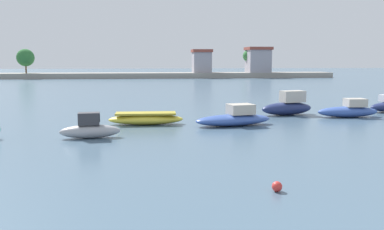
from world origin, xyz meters
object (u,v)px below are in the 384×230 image
object	(u,v)px
moored_boat_3	(90,129)
moored_boat_6	(288,106)
moored_boat_4	(146,119)
mooring_buoy_1	(277,187)
moored_boat_7	(349,110)
moored_boat_5	(235,118)

from	to	relation	value
moored_boat_3	moored_boat_6	size ratio (longest dim) A/B	0.74
moored_boat_6	moored_boat_4	bearing A→B (deg)	-174.95
moored_boat_6	mooring_buoy_1	size ratio (longest dim) A/B	13.16
moored_boat_4	moored_boat_6	distance (m)	12.09
moored_boat_3	mooring_buoy_1	distance (m)	13.07
moored_boat_6	mooring_buoy_1	distance (m)	20.37
moored_boat_4	moored_boat_7	distance (m)	15.91
moored_boat_7	moored_boat_5	bearing A→B (deg)	-160.88
moored_boat_5	moored_boat_7	bearing A→B (deg)	5.97
moored_boat_7	moored_boat_6	bearing A→B (deg)	159.17
moored_boat_3	moored_boat_7	bearing A→B (deg)	13.95
moored_boat_4	moored_boat_7	xyz separation A→B (m)	(15.78, 2.04, 0.13)
moored_boat_3	moored_boat_5	bearing A→B (deg)	15.77
moored_boat_7	mooring_buoy_1	bearing A→B (deg)	-121.86
moored_boat_6	mooring_buoy_1	world-z (taller)	moored_boat_6
moored_boat_5	moored_boat_3	bearing A→B (deg)	-170.47
moored_boat_4	moored_boat_7	size ratio (longest dim) A/B	1.07
moored_boat_3	moored_boat_5	distance (m)	9.87
moored_boat_3	mooring_buoy_1	bearing A→B (deg)	-59.97
moored_boat_4	moored_boat_5	distance (m)	6.12
moored_boat_7	mooring_buoy_1	size ratio (longest dim) A/B	13.44
moored_boat_3	moored_boat_7	distance (m)	20.12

